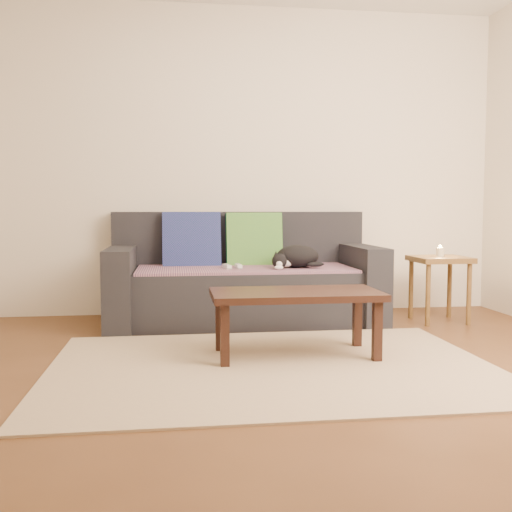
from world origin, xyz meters
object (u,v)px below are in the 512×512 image
Objects in this scene: wii_remote_a at (239,266)px; coffee_table at (296,299)px; cat at (296,257)px; wii_remote_b at (227,266)px; sofa at (244,282)px; side_table at (440,268)px.

wii_remote_a is 0.15× the size of coffee_table.
wii_remote_b is at bearing -175.54° from cat.
wii_remote_a is at bearing -93.98° from wii_remote_b.
sofa is at bearing 98.34° from coffee_table.
coffee_table is at bearing -95.66° from cat.
wii_remote_b reaches higher than coffee_table.
sofa is 0.48m from cat.
cat is (0.39, -0.18, 0.22)m from sofa.
wii_remote_a is 0.09m from wii_remote_b.
coffee_table is at bearing -171.61° from wii_remote_b.
cat reaches higher than coffee_table.
wii_remote_b is at bearing 91.62° from wii_remote_a.
cat is 2.73× the size of wii_remote_b.
cat reaches higher than wii_remote_b.
wii_remote_a and wii_remote_b have the same top height.
sofa reaches higher than side_table.
side_table is at bearing 35.55° from coffee_table.
wii_remote_b is at bearing 177.48° from side_table.
sofa is 5.13× the size of cat.
cat is 0.45m from wii_remote_a.
sofa reaches higher than wii_remote_b.
sofa is 1.22m from coffee_table.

